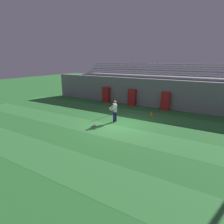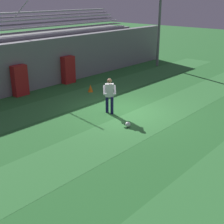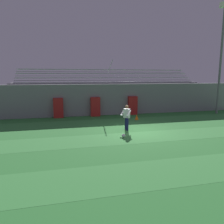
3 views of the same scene
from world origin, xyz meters
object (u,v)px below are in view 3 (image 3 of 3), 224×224
padding_pillar_gate_left (95,107)px  soccer_ball (124,136)px  floodlight_pole (222,47)px  padding_pillar_far_left (58,108)px  goalkeeper (127,116)px  padding_pillar_gate_right (133,105)px  traffic_cone (137,117)px

padding_pillar_gate_left → soccer_ball: (0.45, -7.20, -0.73)m
floodlight_pole → padding_pillar_far_left: bearing=175.0°
padding_pillar_gate_left → goalkeeper: padding_pillar_gate_left is taller
padding_pillar_gate_left → padding_pillar_gate_right: same height
floodlight_pole → soccer_ball: bearing=-151.8°
soccer_ball → traffic_cone: size_ratio=0.52×
padding_pillar_gate_right → traffic_cone: (-0.46, -2.41, -0.63)m
padding_pillar_gate_right → goalkeeper: padding_pillar_gate_right is taller
padding_pillar_far_left → padding_pillar_gate_right: bearing=0.0°
padding_pillar_gate_left → padding_pillar_gate_right: (3.46, 0.00, 0.00)m
padding_pillar_gate_right → soccer_ball: padding_pillar_gate_right is taller
padding_pillar_far_left → soccer_ball: size_ratio=7.61×
traffic_cone → goalkeeper: bearing=-120.7°
padding_pillar_gate_right → padding_pillar_far_left: same height
padding_pillar_far_left → floodlight_pole: (14.66, -1.28, 5.26)m
padding_pillar_gate_right → padding_pillar_far_left: 6.64m
padding_pillar_gate_right → padding_pillar_far_left: size_ratio=1.00×
padding_pillar_gate_right → floodlight_pole: (8.02, -1.28, 5.26)m
soccer_ball → padding_pillar_gate_right: bearing=67.3°
padding_pillar_gate_right → padding_pillar_far_left: bearing=180.0°
traffic_cone → padding_pillar_gate_left: bearing=141.2°
padding_pillar_gate_right → traffic_cone: padding_pillar_gate_right is taller
padding_pillar_far_left → floodlight_pole: 15.63m
padding_pillar_far_left → goalkeeper: bearing=-52.1°
padding_pillar_gate_left → soccer_ball: bearing=-86.5°
soccer_ball → traffic_cone: 5.43m
padding_pillar_gate_right → soccer_ball: 7.84m
padding_pillar_gate_left → goalkeeper: bearing=-78.3°
padding_pillar_gate_left → padding_pillar_gate_right: 3.46m
padding_pillar_gate_left → padding_pillar_far_left: (-3.17, 0.00, 0.00)m
padding_pillar_far_left → soccer_ball: 8.09m
padding_pillar_gate_right → soccer_ball: bearing=-112.7°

